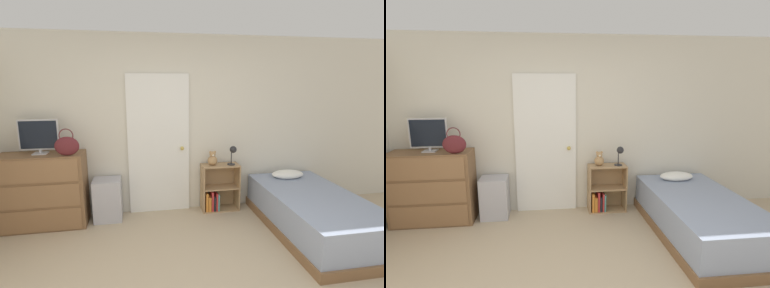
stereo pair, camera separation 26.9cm
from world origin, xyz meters
TOP-DOWN VIEW (x-y plane):
  - wall_back at (0.00, 2.24)m, footprint 10.00×0.06m
  - door_closed at (-0.24, 2.19)m, footprint 0.88×0.09m
  - dresser at (-1.78, 1.97)m, footprint 1.06×0.45m
  - tv at (-1.78, 2.00)m, footprint 0.48×0.16m
  - handbag at (-1.42, 1.84)m, footprint 0.30×0.10m
  - storage_bin at (-0.98, 2.02)m, footprint 0.38×0.34m
  - bookshelf at (0.60, 2.07)m, footprint 0.55×0.26m
  - teddy_bear at (0.53, 2.06)m, footprint 0.14×0.14m
  - desk_lamp at (0.82, 2.02)m, footprint 0.13×0.12m
  - bed at (1.65, 1.20)m, footprint 1.08×2.00m

SIDE VIEW (x-z plane):
  - bed at x=1.65m, z-range -0.05..0.55m
  - bookshelf at x=0.60m, z-range -0.06..0.63m
  - storage_bin at x=-0.98m, z-range 0.00..0.58m
  - dresser at x=-1.78m, z-range 0.00..0.99m
  - teddy_bear at x=0.53m, z-range 0.68..0.90m
  - desk_lamp at x=0.82m, z-range 0.76..1.04m
  - door_closed at x=-0.24m, z-range 0.00..2.01m
  - handbag at x=-1.42m, z-range 0.94..1.29m
  - tv at x=-1.78m, z-range 1.00..1.44m
  - wall_back at x=0.00m, z-range 0.00..2.55m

